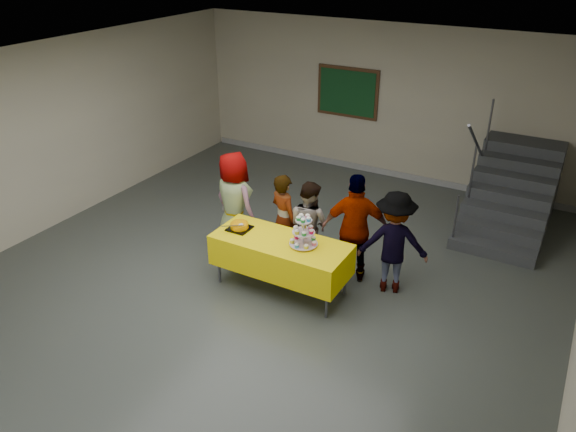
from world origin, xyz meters
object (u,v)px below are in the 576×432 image
Objects in this scene: schoolchild_d at (356,229)px; schoolchild_e at (394,242)px; cupcake_stand at (304,233)px; schoolchild_c at (309,225)px; schoolchild_b at (284,219)px; staircase at (512,194)px; noticeboard at (348,92)px; bear_cake at (239,225)px; bake_table at (281,254)px; schoolchild_a at (235,203)px.

schoolchild_d is 1.10× the size of schoolchild_e.
schoolchild_e reaches higher than cupcake_stand.
schoolchild_b is at bearing 21.83° from schoolchild_c.
staircase is (2.05, 3.73, -0.46)m from cupcake_stand.
noticeboard is (-1.88, 3.87, 0.79)m from schoolchild_d.
schoolchild_d reaches higher than bear_cake.
bear_cake is at bearing 87.90° from schoolchild_b.
bake_table is 1.17× the size of schoolchild_d.
staircase is at bearing 51.01° from bear_cake.
schoolchild_a is 1.21m from schoolchild_c.
cupcake_stand is at bearing 174.46° from schoolchild_a.
noticeboard is at bearing 95.46° from bear_cake.
schoolchild_a reaches higher than schoolchild_e.
schoolchild_b is at bearing -15.73° from schoolchild_e.
bear_cake is 0.77m from schoolchild_a.
bake_table is 1.09m from schoolchild_d.
schoolchild_a reaches higher than schoolchild_b.
cupcake_stand is at bearing 36.23° from schoolchild_d.
schoolchild_d is 1.24× the size of noticeboard.
noticeboard is (-1.10, 4.60, 1.04)m from bake_table.
cupcake_stand is at bearing -72.59° from noticeboard.
bake_table is 1.38× the size of schoolchild_c.
noticeboard reaches higher than bear_cake.
schoolchild_e is 0.61× the size of staircase.
schoolchild_a is at bearing 152.63° from bake_table.
schoolchild_e is (1.99, 0.75, -0.09)m from bear_cake.
schoolchild_b is 1.09× the size of noticeboard.
schoolchild_a is at bearing 17.60° from schoolchild_c.
bake_table is at bearing 10.70° from schoolchild_e.
cupcake_stand reaches higher than bake_table.
schoolchild_c is 4.14m from noticeboard.
schoolchild_e is at bearing 20.63° from bear_cake.
schoolchild_b is 1.66m from schoolchild_e.
schoolchild_d is (0.78, 0.73, 0.25)m from bake_table.
schoolchild_d is at bearing 26.83° from bear_cake.
staircase is (2.34, 3.03, -0.19)m from schoolchild_c.
schoolchild_d reaches higher than schoolchild_a.
bake_table is at bearing -0.09° from bear_cake.
schoolchild_d is at bearing 43.20° from bake_table.
bake_table is 4.84m from noticeboard.
noticeboard is at bearing 103.49° from bake_table.
schoolchild_a is 0.83m from schoolchild_b.
staircase reaches higher than schoolchild_e.
bake_table is at bearing -174.38° from cupcake_stand.
schoolchild_a is at bearing -138.13° from staircase.
cupcake_stand is at bearing 1.81° from bear_cake.
bake_table is 0.75m from schoolchild_b.
staircase is 1.85× the size of noticeboard.
schoolchild_c is 1.28m from schoolchild_e.
bear_cake is 0.25× the size of schoolchild_b.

